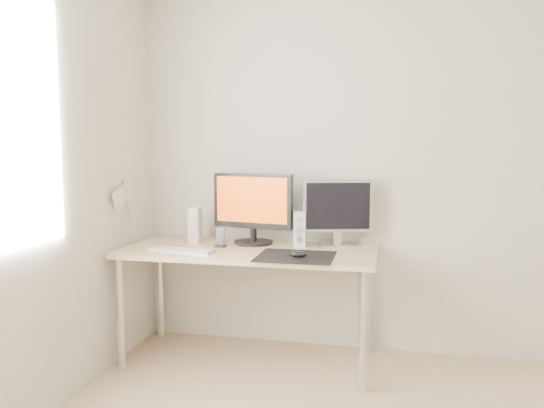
{
  "coord_description": "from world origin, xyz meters",
  "views": [
    {
      "loc": [
        -0.08,
        -1.81,
        1.38
      ],
      "look_at": [
        -0.8,
        1.47,
        1.01
      ],
      "focal_mm": 35.0,
      "sensor_mm": 36.0,
      "label": 1
    }
  ],
  "objects": [
    {
      "name": "speaker_right",
      "position": [
        -0.62,
        1.52,
        0.85
      ],
      "size": [
        0.07,
        0.09,
        0.23
      ],
      "color": "white",
      "rests_on": "desk"
    },
    {
      "name": "desk",
      "position": [
        -0.93,
        1.38,
        0.65
      ],
      "size": [
        1.6,
        0.7,
        0.73
      ],
      "color": "#D1B587",
      "rests_on": "ground"
    },
    {
      "name": "pennant",
      "position": [
        -1.72,
        1.24,
        1.05
      ],
      "size": [
        0.01,
        0.23,
        0.29
      ],
      "color": "#A57F54",
      "rests_on": "wall_left"
    },
    {
      "name": "mouse",
      "position": [
        -0.58,
        1.18,
        0.75
      ],
      "size": [
        0.1,
        0.06,
        0.04
      ],
      "primitive_type": "ellipsoid",
      "color": "black",
      "rests_on": "mousepad"
    },
    {
      "name": "phone_dock",
      "position": [
        -1.12,
        1.4,
        0.77
      ],
      "size": [
        0.07,
        0.06,
        0.12
      ],
      "color": "black",
      "rests_on": "desk"
    },
    {
      "name": "main_monitor",
      "position": [
        -0.95,
        1.56,
        0.98
      ],
      "size": [
        0.55,
        0.3,
        0.47
      ],
      "color": "black",
      "rests_on": "desk"
    },
    {
      "name": "second_monitor",
      "position": [
        -0.39,
        1.59,
        0.97
      ],
      "size": [
        0.45,
        0.21,
        0.43
      ],
      "color": "silver",
      "rests_on": "desk"
    },
    {
      "name": "wall_back",
      "position": [
        0.0,
        1.75,
        1.25
      ],
      "size": [
        3.5,
        0.0,
        3.5
      ],
      "primitive_type": "plane",
      "rotation": [
        1.57,
        0.0,
        0.0
      ],
      "color": "silver",
      "rests_on": "ground"
    },
    {
      "name": "speaker_left",
      "position": [
        -1.34,
        1.53,
        0.85
      ],
      "size": [
        0.07,
        0.09,
        0.23
      ],
      "color": "silver",
      "rests_on": "desk"
    },
    {
      "name": "keyboard",
      "position": [
        -1.31,
        1.21,
        0.74
      ],
      "size": [
        0.43,
        0.17,
        0.02
      ],
      "color": "silver",
      "rests_on": "desk"
    },
    {
      "name": "mousepad",
      "position": [
        -0.6,
        1.21,
        0.73
      ],
      "size": [
        0.45,
        0.4,
        0.0
      ],
      "primitive_type": "cube",
      "color": "black",
      "rests_on": "desk"
    }
  ]
}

